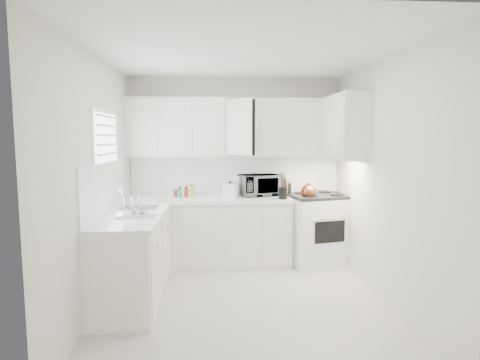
{
  "coord_description": "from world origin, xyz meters",
  "views": [
    {
      "loc": [
        -0.32,
        -4.02,
        1.77
      ],
      "look_at": [
        0.0,
        0.7,
        1.25
      ],
      "focal_mm": 29.27,
      "sensor_mm": 36.0,
      "label": 1
    }
  ],
  "objects": [
    {
      "name": "floor",
      "position": [
        0.0,
        0.0,
        0.0
      ],
      "size": [
        3.2,
        3.2,
        0.0
      ],
      "primitive_type": "plane",
      "color": "beige",
      "rests_on": "ground"
    },
    {
      "name": "ceiling",
      "position": [
        0.0,
        0.0,
        2.6
      ],
      "size": [
        3.2,
        3.2,
        0.0
      ],
      "primitive_type": "plane",
      "rotation": [
        3.14,
        0.0,
        0.0
      ],
      "color": "white",
      "rests_on": "ground"
    },
    {
      "name": "wall_back",
      "position": [
        0.0,
        1.6,
        1.3
      ],
      "size": [
        3.0,
        0.0,
        3.0
      ],
      "primitive_type": "plane",
      "rotation": [
        1.57,
        0.0,
        0.0
      ],
      "color": "silver",
      "rests_on": "ground"
    },
    {
      "name": "wall_front",
      "position": [
        0.0,
        -1.6,
        1.3
      ],
      "size": [
        3.0,
        0.0,
        3.0
      ],
      "primitive_type": "plane",
      "rotation": [
        -1.57,
        0.0,
        0.0
      ],
      "color": "silver",
      "rests_on": "ground"
    },
    {
      "name": "wall_left",
      "position": [
        -1.5,
        0.0,
        1.3
      ],
      "size": [
        0.0,
        3.2,
        3.2
      ],
      "primitive_type": "plane",
      "rotation": [
        1.57,
        0.0,
        1.57
      ],
      "color": "silver",
      "rests_on": "ground"
    },
    {
      "name": "wall_right",
      "position": [
        1.5,
        0.0,
        1.3
      ],
      "size": [
        0.0,
        3.2,
        3.2
      ],
      "primitive_type": "plane",
      "rotation": [
        1.57,
        0.0,
        -1.57
      ],
      "color": "silver",
      "rests_on": "ground"
    },
    {
      "name": "window_blinds",
      "position": [
        -1.48,
        0.35,
        1.55
      ],
      "size": [
        0.06,
        0.96,
        1.06
      ],
      "primitive_type": null,
      "color": "white",
      "rests_on": "wall_left"
    },
    {
      "name": "lower_cabinets_back",
      "position": [
        -0.39,
        1.3,
        0.45
      ],
      "size": [
        2.22,
        0.6,
        0.9
      ],
      "primitive_type": null,
      "color": "silver",
      "rests_on": "floor"
    },
    {
      "name": "lower_cabinets_left",
      "position": [
        -1.2,
        0.2,
        0.45
      ],
      "size": [
        0.6,
        1.6,
        0.9
      ],
      "primitive_type": null,
      "color": "silver",
      "rests_on": "floor"
    },
    {
      "name": "countertop_back",
      "position": [
        -0.39,
        1.29,
        0.93
      ],
      "size": [
        2.24,
        0.64,
        0.05
      ],
      "primitive_type": "cube",
      "color": "white",
      "rests_on": "lower_cabinets_back"
    },
    {
      "name": "countertop_left",
      "position": [
        -1.19,
        0.2,
        0.93
      ],
      "size": [
        0.64,
        1.62,
        0.05
      ],
      "primitive_type": "cube",
      "color": "white",
      "rests_on": "lower_cabinets_left"
    },
    {
      "name": "backsplash_back",
      "position": [
        0.0,
        1.59,
        1.23
      ],
      "size": [
        2.98,
        0.02,
        0.55
      ],
      "primitive_type": "cube",
      "color": "white",
      "rests_on": "wall_back"
    },
    {
      "name": "backsplash_left",
      "position": [
        -1.49,
        0.2,
        1.23
      ],
      "size": [
        0.02,
        1.6,
        0.55
      ],
      "primitive_type": "cube",
      "color": "white",
      "rests_on": "wall_left"
    },
    {
      "name": "upper_cabinets_back",
      "position": [
        0.0,
        1.44,
        1.5
      ],
      "size": [
        3.0,
        0.33,
        0.8
      ],
      "primitive_type": null,
      "color": "silver",
      "rests_on": "wall_back"
    },
    {
      "name": "upper_cabinets_right",
      "position": [
        1.33,
        0.82,
        1.5
      ],
      "size": [
        0.33,
        0.9,
        0.8
      ],
      "primitive_type": null,
      "color": "silver",
      "rests_on": "wall_right"
    },
    {
      "name": "sink",
      "position": [
        -1.19,
        0.55,
        1.07
      ],
      "size": [
        0.42,
        0.38,
        0.3
      ],
      "primitive_type": null,
      "color": "gray",
      "rests_on": "countertop_left"
    },
    {
      "name": "stove",
      "position": [
        1.14,
        1.28,
        0.63
      ],
      "size": [
        0.94,
        0.83,
        1.25
      ],
      "primitive_type": null,
      "rotation": [
        0.0,
        0.0,
        0.22
      ],
      "color": "white",
      "rests_on": "floor"
    },
    {
      "name": "tea_kettle",
      "position": [
        0.96,
        1.12,
        1.05
      ],
      "size": [
        0.29,
        0.27,
        0.23
      ],
      "primitive_type": null,
      "rotation": [
        0.0,
        0.0,
        -0.25
      ],
      "color": "#9C442A",
      "rests_on": "stove"
    },
    {
      "name": "frying_pan",
      "position": [
        1.32,
        1.44,
        0.97
      ],
      "size": [
        0.35,
        0.51,
        0.04
      ],
      "primitive_type": null,
      "rotation": [
        0.0,
        0.0,
        0.15
      ],
      "color": "black",
      "rests_on": "stove"
    },
    {
      "name": "microwave",
      "position": [
        0.32,
        1.42,
        1.13
      ],
      "size": [
        0.6,
        0.44,
        0.36
      ],
      "primitive_type": "imported",
      "rotation": [
        0.0,
        0.0,
        0.31
      ],
      "color": "gray",
      "rests_on": "countertop_back"
    },
    {
      "name": "rice_cooker",
      "position": [
        -0.1,
        1.31,
        1.06
      ],
      "size": [
        0.25,
        0.25,
        0.22
      ],
      "primitive_type": null,
      "rotation": [
        0.0,
        0.0,
        -0.15
      ],
      "color": "white",
      "rests_on": "countertop_back"
    },
    {
      "name": "paper_towel",
      "position": [
        0.02,
        1.48,
        1.08
      ],
      "size": [
        0.12,
        0.12,
        0.27
      ],
      "primitive_type": "cylinder",
      "color": "white",
      "rests_on": "countertop_back"
    },
    {
      "name": "utensil_crock",
      "position": [
        0.6,
        1.08,
        1.14
      ],
      "size": [
        0.15,
        0.15,
        0.37
      ],
      "primitive_type": null,
      "rotation": [
        0.0,
        0.0,
        -0.2
      ],
      "color": "black",
      "rests_on": "countertop_back"
    },
    {
      "name": "dish_rack",
      "position": [
        -1.15,
        0.06,
        1.06
      ],
      "size": [
        0.43,
        0.35,
        0.21
      ],
      "primitive_type": null,
      "rotation": [
        0.0,
        0.0,
        0.18
      ],
      "color": "white",
      "rests_on": "countertop_left"
    },
    {
      "name": "spice_left_0",
      "position": [
        -0.85,
        1.42,
        1.02
      ],
      "size": [
        0.06,
        0.06,
        0.13
      ],
      "primitive_type": "cylinder",
      "color": "brown",
      "rests_on": "countertop_back"
    },
    {
      "name": "spice_left_1",
      "position": [
        -0.78,
        1.33,
        1.02
      ],
      "size": [
        0.06,
        0.06,
        0.13
      ],
      "primitive_type": "cylinder",
      "color": "#2B8144",
      "rests_on": "countertop_back"
    },
    {
      "name": "spice_left_2",
      "position": [
        -0.7,
        1.42,
        1.02
      ],
      "size": [
        0.06,
        0.06,
        0.13
      ],
      "primitive_type": "cylinder",
      "color": "red",
      "rests_on": "countertop_back"
    },
    {
      "name": "spice_left_3",
      "position": [
        -0.62,
        1.33,
        1.02
      ],
      "size": [
        0.06,
        0.06,
        0.13
      ],
      "primitive_type": "cylinder",
      "color": "#B3C72E",
      "rests_on": "countertop_back"
    },
    {
      "name": "sauce_right_0",
      "position": [
        0.58,
        1.46,
        1.05
      ],
      "size": [
        0.06,
        0.06,
        0.19
      ],
      "primitive_type": "cylinder",
      "color": "red",
      "rests_on": "countertop_back"
    },
    {
      "name": "sauce_right_1",
      "position": [
        0.64,
        1.4,
        1.05
      ],
      "size": [
        0.06,
        0.06,
        0.19
      ],
      "primitive_type": "cylinder",
      "color": "#B3C72E",
      "rests_on": "countertop_back"
    },
    {
      "name": "sauce_right_2",
      "position": [
        0.69,
        1.46,
        1.05
      ],
      "size": [
        0.06,
        0.06,
        0.19
      ],
      "primitive_type": "cylinder",
      "color": "#543818",
      "rests_on": "countertop_back"
    },
    {
      "name": "sauce_right_3",
      "position": [
        0.74,
        1.4,
        1.05
      ],
      "size": [
        0.06,
        0.06,
        0.19
      ],
      "primitive_type": "cylinder",
      "color": "black",
      "rests_on": "countertop_back"
    }
  ]
}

